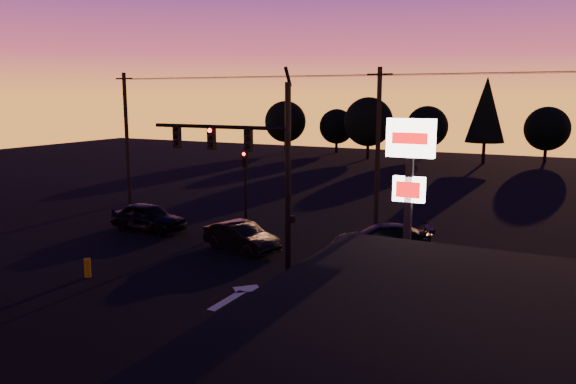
{
  "coord_description": "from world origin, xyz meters",
  "views": [
    {
      "loc": [
        11.39,
        -15.66,
        7.51
      ],
      "look_at": [
        1.0,
        5.0,
        3.5
      ],
      "focal_mm": 35.0,
      "sensor_mm": 36.0,
      "label": 1
    }
  ],
  "objects_px": {
    "secondary_signal": "(245,178)",
    "car_left": "(148,217)",
    "car_mid": "(241,237)",
    "bollard": "(88,268)",
    "car_right": "(381,239)",
    "suv_parked": "(397,352)",
    "pylon_sign": "(409,179)",
    "traffic_signal_mast": "(253,159)"
  },
  "relations": [
    {
      "from": "traffic_signal_mast",
      "to": "car_left",
      "type": "distance_m",
      "value": 11.03
    },
    {
      "from": "car_right",
      "to": "bollard",
      "type": "bearing_deg",
      "value": -70.51
    },
    {
      "from": "car_mid",
      "to": "secondary_signal",
      "type": "bearing_deg",
      "value": 44.92
    },
    {
      "from": "suv_parked",
      "to": "pylon_sign",
      "type": "bearing_deg",
      "value": 109.36
    },
    {
      "from": "secondary_signal",
      "to": "car_left",
      "type": "xyz_separation_m",
      "value": [
        -4.39,
        -3.27,
        -2.09
      ]
    },
    {
      "from": "bollard",
      "to": "car_right",
      "type": "bearing_deg",
      "value": 42.69
    },
    {
      "from": "car_right",
      "to": "pylon_sign",
      "type": "bearing_deg",
      "value": -1.08
    },
    {
      "from": "car_right",
      "to": "secondary_signal",
      "type": "bearing_deg",
      "value": -124.62
    },
    {
      "from": "traffic_signal_mast",
      "to": "car_mid",
      "type": "xyz_separation_m",
      "value": [
        -2.49,
        3.06,
        -4.25
      ]
    },
    {
      "from": "suv_parked",
      "to": "car_left",
      "type": "bearing_deg",
      "value": 157.51
    },
    {
      "from": "secondary_signal",
      "to": "car_right",
      "type": "distance_m",
      "value": 9.09
    },
    {
      "from": "car_left",
      "to": "secondary_signal",
      "type": "bearing_deg",
      "value": -50.51
    },
    {
      "from": "bollard",
      "to": "car_mid",
      "type": "relative_size",
      "value": 0.19
    },
    {
      "from": "car_left",
      "to": "car_mid",
      "type": "distance_m",
      "value": 6.9
    },
    {
      "from": "pylon_sign",
      "to": "car_left",
      "type": "bearing_deg",
      "value": 157.71
    },
    {
      "from": "pylon_sign",
      "to": "suv_parked",
      "type": "height_order",
      "value": "pylon_sign"
    },
    {
      "from": "secondary_signal",
      "to": "car_left",
      "type": "distance_m",
      "value": 5.86
    },
    {
      "from": "secondary_signal",
      "to": "car_left",
      "type": "bearing_deg",
      "value": -143.38
    },
    {
      "from": "traffic_signal_mast",
      "to": "suv_parked",
      "type": "height_order",
      "value": "traffic_signal_mast"
    },
    {
      "from": "secondary_signal",
      "to": "pylon_sign",
      "type": "bearing_deg",
      "value": -39.77
    },
    {
      "from": "traffic_signal_mast",
      "to": "bollard",
      "type": "distance_m",
      "value": 8.29
    },
    {
      "from": "traffic_signal_mast",
      "to": "car_left",
      "type": "xyz_separation_m",
      "value": [
        -9.3,
        4.23,
        -4.16
      ]
    },
    {
      "from": "bollard",
      "to": "suv_parked",
      "type": "relative_size",
      "value": 0.16
    },
    {
      "from": "traffic_signal_mast",
      "to": "secondary_signal",
      "type": "bearing_deg",
      "value": 123.19
    },
    {
      "from": "bollard",
      "to": "car_mid",
      "type": "xyz_separation_m",
      "value": [
        3.59,
        6.39,
        0.29
      ]
    },
    {
      "from": "pylon_sign",
      "to": "car_mid",
      "type": "bearing_deg",
      "value": 149.91
    },
    {
      "from": "secondary_signal",
      "to": "car_mid",
      "type": "xyz_separation_m",
      "value": [
        2.41,
        -4.43,
        -2.17
      ]
    },
    {
      "from": "car_left",
      "to": "car_right",
      "type": "bearing_deg",
      "value": -80.49
    },
    {
      "from": "traffic_signal_mast",
      "to": "pylon_sign",
      "type": "relative_size",
      "value": 1.26
    },
    {
      "from": "pylon_sign",
      "to": "suv_parked",
      "type": "xyz_separation_m",
      "value": [
        0.66,
        -3.19,
        -4.23
      ]
    },
    {
      "from": "pylon_sign",
      "to": "suv_parked",
      "type": "relative_size",
      "value": 1.38
    },
    {
      "from": "bollard",
      "to": "car_right",
      "type": "relative_size",
      "value": 0.17
    },
    {
      "from": "traffic_signal_mast",
      "to": "bollard",
      "type": "xyz_separation_m",
      "value": [
        -6.08,
        -3.33,
        -4.54
      ]
    },
    {
      "from": "pylon_sign",
      "to": "car_left",
      "type": "xyz_separation_m",
      "value": [
        -16.39,
        6.72,
        -4.14
      ]
    },
    {
      "from": "pylon_sign",
      "to": "car_left",
      "type": "relative_size",
      "value": 1.5
    },
    {
      "from": "secondary_signal",
      "to": "car_mid",
      "type": "relative_size",
      "value": 1.04
    },
    {
      "from": "secondary_signal",
      "to": "bollard",
      "type": "distance_m",
      "value": 11.16
    },
    {
      "from": "traffic_signal_mast",
      "to": "pylon_sign",
      "type": "height_order",
      "value": "traffic_signal_mast"
    },
    {
      "from": "car_left",
      "to": "car_right",
      "type": "height_order",
      "value": "car_left"
    },
    {
      "from": "car_mid",
      "to": "car_right",
      "type": "bearing_deg",
      "value": -50.36
    },
    {
      "from": "traffic_signal_mast",
      "to": "car_mid",
      "type": "height_order",
      "value": "traffic_signal_mast"
    },
    {
      "from": "traffic_signal_mast",
      "to": "car_right",
      "type": "distance_m",
      "value": 8.07
    }
  ]
}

